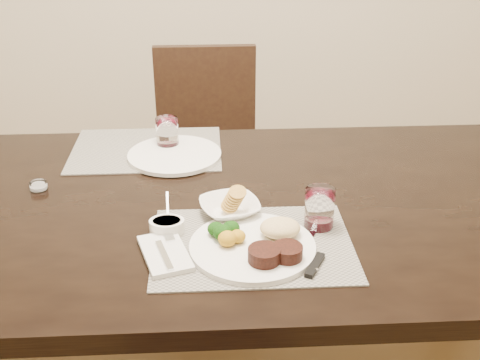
{
  "coord_description": "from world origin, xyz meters",
  "views": [
    {
      "loc": [
        0.01,
        -1.38,
        1.51
      ],
      "look_at": [
        0.09,
        -0.01,
        0.82
      ],
      "focal_mm": 45.0,
      "sensor_mm": 36.0,
      "label": 1
    }
  ],
  "objects": [
    {
      "name": "napkin_fork",
      "position": [
        -0.1,
        -0.25,
        0.76
      ],
      "size": [
        0.14,
        0.19,
        0.02
      ],
      "rotation": [
        0.0,
        0.0,
        0.3
      ],
      "color": "silver",
      "rests_on": "placemat_near"
    },
    {
      "name": "dinner_plate",
      "position": [
        0.12,
        -0.24,
        0.77
      ],
      "size": [
        0.29,
        0.29,
        0.05
      ],
      "rotation": [
        0.0,
        0.0,
        0.12
      ],
      "color": "white",
      "rests_on": "placemat_near"
    },
    {
      "name": "wine_glass_near",
      "position": [
        0.27,
        -0.14,
        0.8
      ],
      "size": [
        0.07,
        0.07,
        0.1
      ],
      "rotation": [
        0.0,
        0.0,
        0.02
      ],
      "color": "white",
      "rests_on": "placemat_near"
    },
    {
      "name": "salt_cellar",
      "position": [
        -0.46,
        0.1,
        0.76
      ],
      "size": [
        0.05,
        0.05,
        0.02
      ],
      "rotation": [
        0.0,
        0.0,
        -0.28
      ],
      "color": "white",
      "rests_on": "dining_table"
    },
    {
      "name": "cracker_bowl",
      "position": [
        0.06,
        -0.07,
        0.77
      ],
      "size": [
        0.18,
        0.18,
        0.06
      ],
      "rotation": [
        0.0,
        0.0,
        0.28
      ],
      "color": "white",
      "rests_on": "placemat_near"
    },
    {
      "name": "wine_glass_far",
      "position": [
        -0.12,
        0.36,
        0.8
      ],
      "size": [
        0.07,
        0.07,
        0.1
      ],
      "rotation": [
        0.0,
        0.0,
        -0.18
      ],
      "color": "white",
      "rests_on": "placemat_far"
    },
    {
      "name": "dining_table",
      "position": [
        0.0,
        0.0,
        0.67
      ],
      "size": [
        2.0,
        1.0,
        0.75
      ],
      "color": "black",
      "rests_on": "ground"
    },
    {
      "name": "placemat_far",
      "position": [
        -0.19,
        0.35,
        0.75
      ],
      "size": [
        0.46,
        0.34,
        0.0
      ],
      "primitive_type": "cube",
      "color": "gray",
      "rests_on": "dining_table"
    },
    {
      "name": "steak_knife",
      "position": [
        0.23,
        -0.29,
        0.76
      ],
      "size": [
        0.07,
        0.21,
        0.01
      ],
      "rotation": [
        0.0,
        0.0,
        -0.48
      ],
      "color": "white",
      "rests_on": "placemat_near"
    },
    {
      "name": "chair_far",
      "position": [
        0.0,
        0.93,
        0.5
      ],
      "size": [
        0.42,
        0.42,
        0.9
      ],
      "color": "black",
      "rests_on": "ground"
    },
    {
      "name": "far_plate",
      "position": [
        -0.1,
        0.28,
        0.76
      ],
      "size": [
        0.28,
        0.28,
        0.01
      ],
      "primitive_type": "cylinder",
      "color": "white",
      "rests_on": "placemat_far"
    },
    {
      "name": "sauce_ramekin",
      "position": [
        -0.1,
        -0.15,
        0.77
      ],
      "size": [
        0.08,
        0.13,
        0.07
      ],
      "rotation": [
        0.0,
        0.0,
        0.05
      ],
      "color": "white",
      "rests_on": "placemat_near"
    },
    {
      "name": "placemat_near",
      "position": [
        0.1,
        -0.21,
        0.75
      ],
      "size": [
        0.46,
        0.34,
        0.0
      ],
      "primitive_type": "cube",
      "color": "gray",
      "rests_on": "dining_table"
    }
  ]
}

